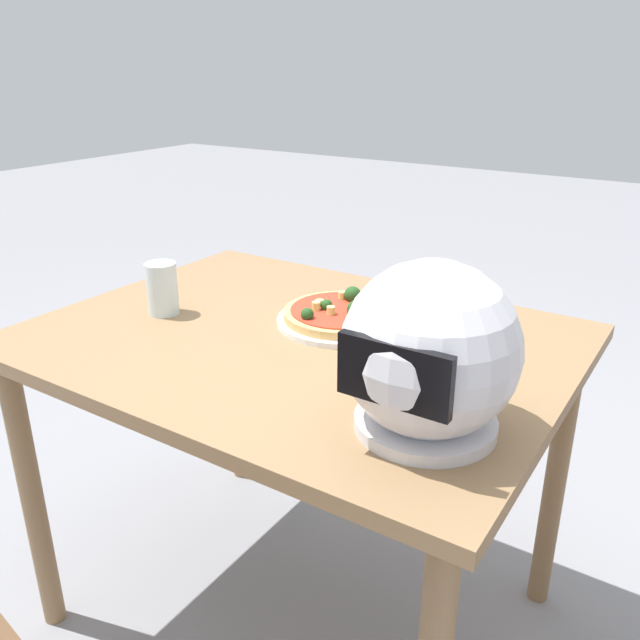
{
  "coord_description": "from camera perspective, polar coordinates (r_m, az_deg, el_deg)",
  "views": [
    {
      "loc": [
        -0.73,
        1.03,
        1.28
      ],
      "look_at": [
        -0.02,
        -0.05,
        0.77
      ],
      "focal_mm": 36.67,
      "sensor_mm": 36.0,
      "label": 1
    }
  ],
  "objects": [
    {
      "name": "ground_plane",
      "position": [
        1.8,
        -1.66,
        -23.68
      ],
      "size": [
        14.0,
        14.0,
        0.0
      ],
      "primitive_type": "plane",
      "color": "gray"
    },
    {
      "name": "dining_table",
      "position": [
        1.41,
        -1.95,
        -4.7
      ],
      "size": [
        1.1,
        0.84,
        0.75
      ],
      "color": "olive",
      "rests_on": "ground"
    },
    {
      "name": "pizza_plate",
      "position": [
        1.43,
        1.92,
        -0.04
      ],
      "size": [
        0.28,
        0.28,
        0.01
      ],
      "primitive_type": "cylinder",
      "color": "white",
      "rests_on": "dining_table"
    },
    {
      "name": "pizza",
      "position": [
        1.42,
        1.96,
        0.67
      ],
      "size": [
        0.26,
        0.26,
        0.06
      ],
      "color": "tan",
      "rests_on": "pizza_plate"
    },
    {
      "name": "motorcycle_helmet",
      "position": [
        0.99,
        9.54,
        -2.84
      ],
      "size": [
        0.27,
        0.27,
        0.27
      ],
      "color": "silver",
      "rests_on": "dining_table"
    },
    {
      "name": "drinking_glass",
      "position": [
        1.51,
        -13.6,
        2.68
      ],
      "size": [
        0.07,
        0.07,
        0.12
      ],
      "primitive_type": "cylinder",
      "color": "silver",
      "rests_on": "dining_table"
    }
  ]
}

